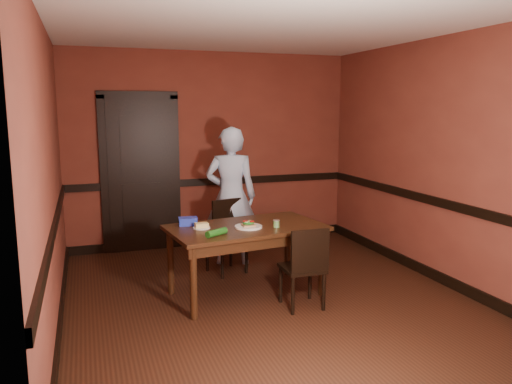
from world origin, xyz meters
TOP-DOWN VIEW (x-y plane):
  - floor at (0.00, 0.00)m, footprint 4.00×4.50m
  - ceiling at (0.00, 0.00)m, footprint 4.00×4.50m
  - wall_back at (0.00, 2.25)m, footprint 4.00×0.02m
  - wall_front at (0.00, -2.25)m, footprint 4.00×0.02m
  - wall_left at (-2.00, 0.00)m, footprint 0.02×4.50m
  - wall_right at (2.00, 0.00)m, footprint 0.02×4.50m
  - dado_back at (0.00, 2.23)m, footprint 4.00×0.03m
  - dado_left at (-1.99, 0.00)m, footprint 0.03×4.50m
  - dado_right at (1.99, 0.00)m, footprint 0.03×4.50m
  - baseboard_back at (0.00, 2.23)m, footprint 4.00×0.03m
  - baseboard_left at (-1.99, 0.00)m, footprint 0.03×4.50m
  - baseboard_right at (1.99, 0.00)m, footprint 0.03×4.50m
  - door at (-1.00, 2.22)m, footprint 1.05×0.07m
  - dining_table at (-0.17, 0.17)m, footprint 1.67×1.07m
  - chair_far at (-0.17, 0.92)m, footprint 0.50×0.50m
  - chair_near at (0.24, -0.32)m, footprint 0.39×0.39m
  - person at (-0.01, 1.26)m, footprint 0.72×0.58m
  - sandwich_plate at (-0.17, 0.09)m, footprint 0.28×0.28m
  - sauce_jar at (0.10, 0.01)m, footprint 0.07×0.07m
  - cheese_saucer at (-0.63, 0.22)m, footprint 0.17×0.17m
  - food_tub at (-0.73, 0.40)m, footprint 0.21×0.16m
  - wrapped_veg at (-0.56, -0.13)m, footprint 0.24×0.18m

SIDE VIEW (x-z plane):
  - floor at x=0.00m, z-range -0.01..0.01m
  - baseboard_back at x=0.00m, z-range 0.00..0.12m
  - baseboard_left at x=-1.99m, z-range 0.00..0.12m
  - baseboard_right at x=1.99m, z-range 0.00..0.12m
  - dining_table at x=-0.17m, z-range 0.00..0.73m
  - chair_near at x=0.24m, z-range 0.00..0.81m
  - chair_far at x=-0.17m, z-range 0.00..0.85m
  - sandwich_plate at x=-0.17m, z-range 0.72..0.79m
  - cheese_saucer at x=-0.63m, z-range 0.73..0.78m
  - wrapped_veg at x=-0.56m, z-range 0.73..0.80m
  - sauce_jar at x=0.10m, z-range 0.73..0.81m
  - food_tub at x=-0.73m, z-range 0.73..0.82m
  - person at x=-0.01m, z-range 0.00..1.71m
  - dado_back at x=0.00m, z-range 0.85..0.95m
  - dado_left at x=-1.99m, z-range 0.85..0.95m
  - dado_right at x=1.99m, z-range 0.85..0.95m
  - door at x=-1.00m, z-range -0.01..2.19m
  - wall_back at x=0.00m, z-range 0.00..2.70m
  - wall_front at x=0.00m, z-range 0.00..2.70m
  - wall_left at x=-2.00m, z-range 0.00..2.70m
  - wall_right at x=2.00m, z-range 0.00..2.70m
  - ceiling at x=0.00m, z-range 2.70..2.71m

